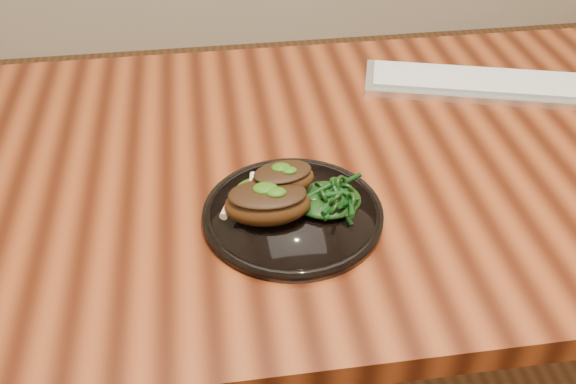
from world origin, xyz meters
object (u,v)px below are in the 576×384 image
object	(u,v)px
lamb_chop_front	(267,202)
greens_heap	(328,196)
desk	(373,192)
keyboard	(475,83)
plate	(293,214)

from	to	relation	value
lamb_chop_front	greens_heap	world-z (taller)	lamb_chop_front
desk	keyboard	xyz separation A→B (m)	(0.23, 0.18, 0.09)
greens_heap	plate	bearing A→B (deg)	-174.81
lamb_chop_front	keyboard	distance (m)	0.54
desk	greens_heap	world-z (taller)	greens_heap
lamb_chop_front	greens_heap	bearing A→B (deg)	8.71
greens_heap	keyboard	world-z (taller)	greens_heap
lamb_chop_front	keyboard	size ratio (longest dim) A/B	0.30
desk	greens_heap	xyz separation A→B (m)	(-0.11, -0.14, 0.11)
plate	greens_heap	distance (m)	0.05
plate	greens_heap	world-z (taller)	greens_heap
desk	plate	bearing A→B (deg)	-138.18
desk	keyboard	distance (m)	0.31
desk	keyboard	world-z (taller)	keyboard
desk	lamb_chop_front	world-z (taller)	lamb_chop_front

